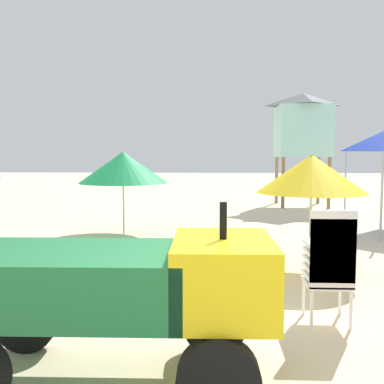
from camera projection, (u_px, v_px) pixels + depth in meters
The scene contains 5 objects.
utility_cart at pixel (124, 288), 3.67m from camera, with size 2.57×1.32×1.50m.
stacked_plastic_chairs at pixel (330, 258), 4.90m from camera, with size 0.48×0.48×1.29m.
lifeguard_tower at pixel (303, 125), 15.95m from camera, with size 1.98×1.98×4.01m.
beach_umbrella_left at pixel (311, 174), 7.19m from camera, with size 1.75×1.75×1.87m.
beach_umbrella_mid at pixel (123, 167), 10.47m from camera, with size 2.08×2.08×1.93m.
Camera 1 is at (-0.03, -3.23, 1.89)m, focal length 41.99 mm.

